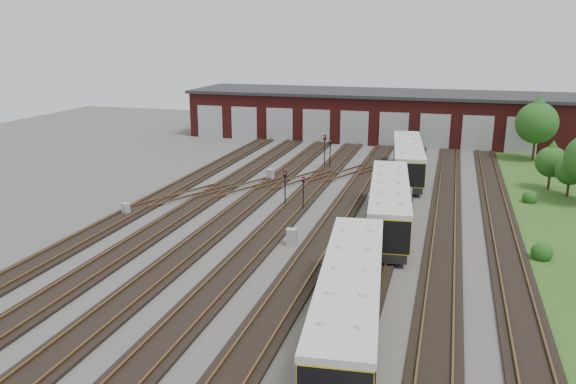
# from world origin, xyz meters

# --- Properties ---
(ground) EXTENTS (120.00, 120.00, 0.00)m
(ground) POSITION_xyz_m (0.00, 0.00, 0.00)
(ground) COLOR #43413F
(ground) RESTS_ON ground
(track_network) EXTENTS (30.40, 70.00, 0.33)m
(track_network) POSITION_xyz_m (-0.17, 0.59, 0.11)
(track_network) COLOR black
(track_network) RESTS_ON ground
(maintenance_shed) EXTENTS (51.00, 12.50, 6.35)m
(maintenance_shed) POSITION_xyz_m (-0.01, 39.97, 3.20)
(maintenance_shed) COLOR #561915
(maintenance_shed) RESTS_ON ground
(grass_verge) EXTENTS (8.00, 55.00, 0.05)m
(grass_verge) POSITION_xyz_m (19.00, 10.00, 0.03)
(grass_verge) COLOR #28521B
(grass_verge) RESTS_ON ground
(metro_train) EXTENTS (4.31, 47.20, 3.10)m
(metro_train) POSITION_xyz_m (6.00, 2.64, 1.92)
(metro_train) COLOR black
(metro_train) RESTS_ON ground
(signal_mast_0) EXTENTS (0.26, 0.24, 2.88)m
(signal_mast_0) POSITION_xyz_m (-2.93, 6.13, 1.87)
(signal_mast_0) COLOR black
(signal_mast_0) RESTS_ON ground
(signal_mast_1) EXTENTS (0.29, 0.27, 3.48)m
(signal_mast_1) POSITION_xyz_m (-2.85, 20.61, 2.21)
(signal_mast_1) COLOR black
(signal_mast_1) RESTS_ON ground
(signal_mast_2) EXTENTS (0.29, 0.27, 3.14)m
(signal_mast_2) POSITION_xyz_m (-2.15, 20.15, 2.02)
(signal_mast_2) COLOR black
(signal_mast_2) RESTS_ON ground
(signal_mast_3) EXTENTS (0.23, 0.22, 2.72)m
(signal_mast_3) POSITION_xyz_m (-1.17, 5.33, 1.74)
(signal_mast_3) COLOR black
(signal_mast_3) RESTS_ON ground
(relay_cabinet_0) EXTENTS (0.71, 0.66, 0.95)m
(relay_cabinet_0) POSITION_xyz_m (-14.25, 0.10, 0.47)
(relay_cabinet_0) COLOR #9C9DA0
(relay_cabinet_0) RESTS_ON ground
(relay_cabinet_1) EXTENTS (0.84, 0.79, 1.12)m
(relay_cabinet_1) POSITION_xyz_m (-6.71, 13.69, 0.56)
(relay_cabinet_1) COLOR #9C9DA0
(relay_cabinet_1) RESTS_ON ground
(relay_cabinet_2) EXTENTS (0.77, 0.68, 1.14)m
(relay_cabinet_2) POSITION_xyz_m (0.11, -2.59, 0.57)
(relay_cabinet_2) COLOR #9C9DA0
(relay_cabinet_2) RESTS_ON ground
(relay_cabinet_3) EXTENTS (0.71, 0.60, 1.14)m
(relay_cabinet_3) POSITION_xyz_m (7.21, 21.48, 0.57)
(relay_cabinet_3) COLOR #9C9DA0
(relay_cabinet_3) RESTS_ON ground
(relay_cabinet_4) EXTENTS (0.81, 0.74, 1.11)m
(relay_cabinet_4) POSITION_xyz_m (6.74, 10.45, 0.55)
(relay_cabinet_4) COLOR #9C9DA0
(relay_cabinet_4) RESTS_ON ground
(tree_0) EXTENTS (4.57, 4.57, 7.57)m
(tree_0) POSITION_xyz_m (18.99, 30.29, 4.87)
(tree_0) COLOR #332317
(tree_0) RESTS_ON ground
(tree_1) EXTENTS (2.80, 2.80, 4.63)m
(tree_1) POSITION_xyz_m (18.85, 17.43, 2.97)
(tree_1) COLOR #332317
(tree_1) RESTS_ON ground
(tree_3) EXTENTS (2.53, 2.53, 4.20)m
(tree_3) POSITION_xyz_m (20.11, 15.39, 2.69)
(tree_3) COLOR #332317
(tree_3) RESTS_ON ground
(bush_0) EXTENTS (1.34, 1.34, 1.34)m
(bush_0) POSITION_xyz_m (16.00, -0.59, 0.67)
(bush_0) COLOR #174313
(bush_0) RESTS_ON ground
(bush_1) EXTENTS (1.20, 1.20, 1.20)m
(bush_1) POSITION_xyz_m (16.73, 12.59, 0.60)
(bush_1) COLOR #174313
(bush_1) RESTS_ON ground
(bush_2) EXTENTS (1.22, 1.22, 1.22)m
(bush_2) POSITION_xyz_m (20.78, 22.90, 0.61)
(bush_2) COLOR #174313
(bush_2) RESTS_ON ground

